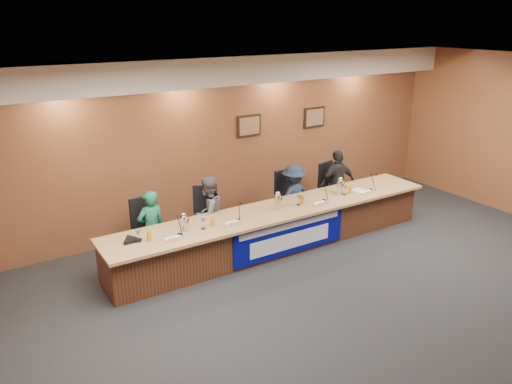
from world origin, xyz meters
TOP-DOWN VIEW (x-y plane):
  - floor at (0.00, 0.00)m, footprint 10.00×10.00m
  - ceiling at (0.00, 0.00)m, footprint 10.00×8.00m
  - wall_back at (0.00, 4.00)m, footprint 10.00×0.04m
  - soffit at (0.00, 3.75)m, footprint 10.00×0.50m
  - dais_body at (0.00, 2.40)m, footprint 6.00×0.80m
  - dais_top at (0.00, 2.35)m, footprint 6.10×0.95m
  - banner at (0.00, 1.99)m, footprint 2.20×0.02m
  - banner_text_upper at (0.00, 1.97)m, footprint 2.00×0.01m
  - banner_text_lower at (0.00, 1.97)m, footprint 1.60×0.01m
  - wall_photo_left at (0.40, 3.97)m, footprint 0.52×0.04m
  - wall_photo_right at (2.00, 3.97)m, footprint 0.52×0.04m
  - panelist_a at (-2.05, 2.97)m, footprint 0.50×0.36m
  - panelist_b at (-1.03, 2.97)m, footprint 0.79×0.70m
  - panelist_c at (0.77, 2.97)m, footprint 0.85×0.53m
  - panelist_d at (1.84, 2.97)m, footprint 0.84×0.42m
  - office_chair_a at (-2.05, 3.07)m, footprint 0.53×0.53m
  - office_chair_b at (-1.03, 3.07)m, footprint 0.64×0.64m
  - office_chair_c at (0.77, 3.07)m, footprint 0.49×0.49m
  - office_chair_d at (1.84, 3.07)m, footprint 0.59×0.59m
  - nameplate_a at (-2.02, 2.08)m, footprint 0.24×0.08m
  - microphone_a at (-1.87, 2.26)m, footprint 0.07×0.07m
  - juice_glass_a at (-2.33, 2.29)m, footprint 0.06×0.06m
  - water_glass_a at (-2.48, 2.34)m, footprint 0.08×0.08m
  - nameplate_b at (-1.00, 2.12)m, footprint 0.24×0.08m
  - microphone_b at (-0.84, 2.27)m, footprint 0.07×0.07m
  - juice_glass_b at (-1.30, 2.29)m, footprint 0.06×0.06m
  - water_glass_b at (-1.47, 2.26)m, footprint 0.08×0.08m
  - nameplate_c at (0.73, 2.07)m, footprint 0.24×0.08m
  - microphone_c at (0.92, 2.25)m, footprint 0.07×0.07m
  - juice_glass_c at (0.50, 2.34)m, footprint 0.06×0.06m
  - water_glass_c at (0.40, 2.31)m, footprint 0.08×0.08m
  - nameplate_d at (1.82, 2.07)m, footprint 0.24×0.08m
  - microphone_d at (2.04, 2.23)m, footprint 0.07×0.07m
  - juice_glass_d at (1.57, 2.29)m, footprint 0.06×0.06m
  - water_glass_d at (1.43, 2.28)m, footprint 0.08×0.08m
  - carafe_left at (-1.74, 2.36)m, footprint 0.11×0.11m
  - carafe_mid at (-0.02, 2.35)m, footprint 0.11×0.11m
  - carafe_right at (1.39, 2.38)m, footprint 0.13×0.13m
  - speakerphone at (-2.56, 2.42)m, footprint 0.32×0.32m
  - paper_stack at (1.83, 2.30)m, footprint 0.26×0.33m

SIDE VIEW (x-z plane):
  - floor at x=0.00m, z-range 0.00..0.00m
  - banner_text_lower at x=0.00m, z-range 0.16..0.44m
  - dais_body at x=0.00m, z-range 0.00..0.70m
  - banner at x=0.00m, z-range 0.05..0.71m
  - office_chair_a at x=-2.05m, z-range 0.44..0.52m
  - office_chair_b at x=-1.03m, z-range 0.44..0.52m
  - office_chair_c at x=0.77m, z-range 0.44..0.52m
  - office_chair_d at x=1.84m, z-range 0.44..0.52m
  - banner_text_upper at x=0.00m, z-range 0.53..0.63m
  - panelist_c at x=0.77m, z-range 0.00..1.25m
  - panelist_a at x=-2.05m, z-range 0.00..1.27m
  - panelist_b at x=-1.03m, z-range 0.00..1.33m
  - panelist_d at x=1.84m, z-range 0.00..1.38m
  - dais_top at x=0.00m, z-range 0.70..0.75m
  - paper_stack at x=1.83m, z-range 0.75..0.76m
  - microphone_a at x=-1.87m, z-range 0.75..0.77m
  - microphone_b at x=-0.84m, z-range 0.75..0.77m
  - microphone_c at x=0.92m, z-range 0.75..0.77m
  - microphone_d at x=2.04m, z-range 0.75..0.77m
  - speakerphone at x=-2.56m, z-range 0.75..0.80m
  - nameplate_a at x=-2.02m, z-range 0.74..0.85m
  - nameplate_b at x=-1.00m, z-range 0.74..0.85m
  - nameplate_c at x=0.73m, z-range 0.74..0.85m
  - nameplate_d at x=1.82m, z-range 0.74..0.85m
  - juice_glass_a at x=-2.33m, z-range 0.75..0.90m
  - juice_glass_b at x=-1.30m, z-range 0.75..0.90m
  - juice_glass_c at x=0.50m, z-range 0.75..0.90m
  - juice_glass_d at x=1.57m, z-range 0.75..0.90m
  - water_glass_a at x=-2.48m, z-range 0.75..0.93m
  - water_glass_b at x=-1.47m, z-range 0.75..0.93m
  - water_glass_c at x=0.40m, z-range 0.75..0.93m
  - water_glass_d at x=1.43m, z-range 0.75..0.93m
  - carafe_left at x=-1.74m, z-range 0.75..0.99m
  - carafe_mid at x=-0.02m, z-range 0.75..1.01m
  - carafe_right at x=1.39m, z-range 0.75..1.01m
  - wall_back at x=0.00m, z-range 0.00..3.20m
  - wall_photo_left at x=0.40m, z-range 1.64..2.06m
  - wall_photo_right at x=2.00m, z-range 1.64..2.06m
  - soffit at x=0.00m, z-range 2.70..3.20m
  - ceiling at x=0.00m, z-range 3.18..3.22m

